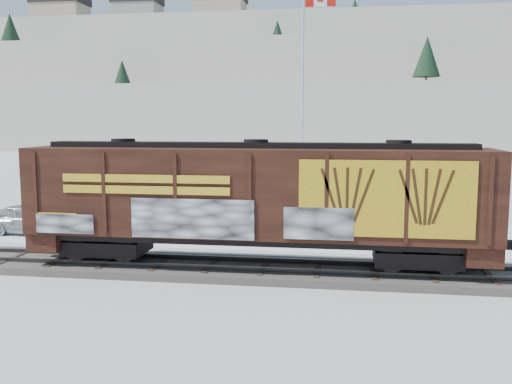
% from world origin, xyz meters
% --- Properties ---
extents(ground, '(500.00, 500.00, 0.00)m').
position_xyz_m(ground, '(0.00, 0.00, 0.00)').
color(ground, white).
rests_on(ground, ground).
extents(rail_track, '(50.00, 3.40, 0.43)m').
position_xyz_m(rail_track, '(0.00, 0.00, 0.15)').
color(rail_track, '#59544C').
rests_on(rail_track, ground).
extents(parking_strip, '(40.00, 8.00, 0.03)m').
position_xyz_m(parking_strip, '(0.00, 7.50, 0.01)').
color(parking_strip, white).
rests_on(parking_strip, ground).
extents(hillside, '(360.00, 110.00, 93.00)m').
position_xyz_m(hillside, '(-0.05, 139.79, 14.37)').
color(hillside, white).
rests_on(hillside, ground).
extents(hopper_railcar, '(16.89, 3.06, 4.46)m').
position_xyz_m(hopper_railcar, '(3.70, -0.01, 2.91)').
color(hopper_railcar, black).
rests_on(hopper_railcar, rail_track).
extents(flagpole, '(2.30, 0.90, 13.35)m').
position_xyz_m(flagpole, '(4.55, 13.37, 5.07)').
color(flagpole, silver).
rests_on(flagpole, ground).
extents(car_silver, '(4.66, 2.26, 1.53)m').
position_xyz_m(car_silver, '(-8.51, 5.51, 0.80)').
color(car_silver, silver).
rests_on(car_silver, parking_strip).
extents(car_white, '(5.22, 2.05, 1.69)m').
position_xyz_m(car_white, '(-3.08, 6.08, 0.88)').
color(car_white, silver).
rests_on(car_white, parking_strip).
extents(car_dark, '(5.60, 3.61, 1.51)m').
position_xyz_m(car_dark, '(8.60, 6.06, 0.79)').
color(car_dark, black).
rests_on(car_dark, parking_strip).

